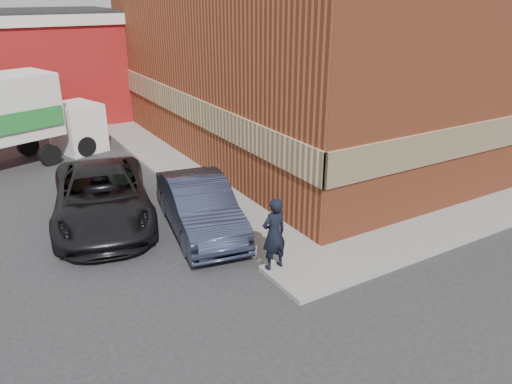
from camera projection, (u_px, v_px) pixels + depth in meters
ground at (275, 265)px, 12.86m from camera, size 90.00×90.00×0.00m
brick_building at (326, 35)px, 22.27m from camera, size 14.25×18.25×9.36m
sidewalk_south at (490, 213)px, 15.69m from camera, size 16.00×1.80×0.12m
sidewalk_west at (167, 162)px, 20.27m from camera, size 1.80×18.00×0.12m
man at (274, 234)px, 12.17m from camera, size 0.70×0.48×1.87m
sedan at (200, 206)px, 14.38m from camera, size 2.49×5.03×1.58m
suv_a at (102, 197)px, 14.93m from camera, size 4.00×6.43×1.66m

